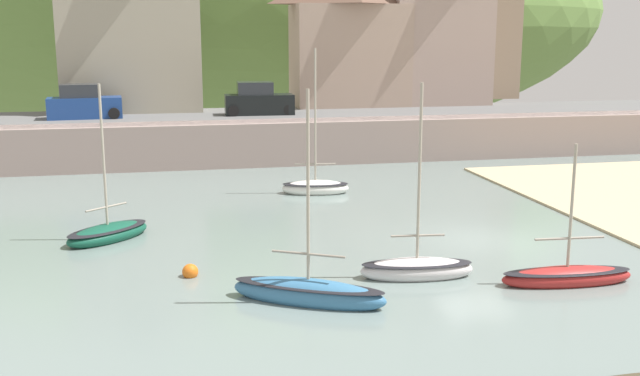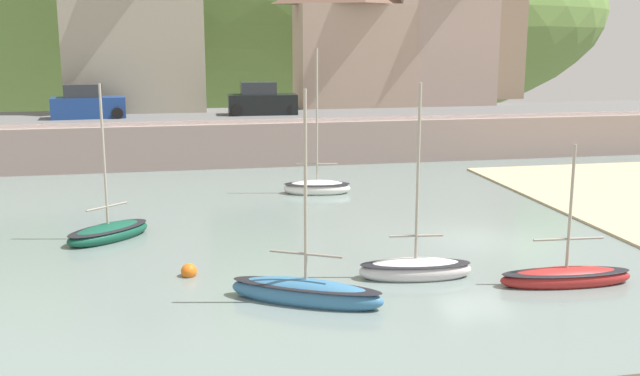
# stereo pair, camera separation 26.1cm
# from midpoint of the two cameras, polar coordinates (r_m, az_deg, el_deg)

# --- Properties ---
(quay_seawall) EXTENTS (48.00, 9.40, 2.40)m
(quay_seawall) POSITION_cam_midpoint_polar(r_m,az_deg,el_deg) (42.56, 2.43, 4.04)
(quay_seawall) COLOR gray
(quay_seawall) RESTS_ON ground
(hillside_backdrop) EXTENTS (80.00, 44.00, 27.64)m
(hillside_backdrop) POSITION_cam_midpoint_polar(r_m,az_deg,el_deg) (78.97, -6.58, 13.59)
(hillside_backdrop) COLOR olive
(hillside_backdrop) RESTS_ON ground
(waterfront_building_left) EXTENTS (8.70, 5.90, 11.07)m
(waterfront_building_left) POSITION_cam_midpoint_polar(r_m,az_deg,el_deg) (48.63, -14.67, 12.50)
(waterfront_building_left) COLOR #A29A84
(waterfront_building_left) RESTS_ON ground
(waterfront_building_centre) EXTENTS (7.87, 4.53, 9.25)m
(waterfront_building_centre) POSITION_cam_midpoint_polar(r_m,az_deg,el_deg) (50.05, 2.16, 11.82)
(waterfront_building_centre) COLOR tan
(waterfront_building_centre) RESTS_ON ground
(waterfront_building_right) EXTENTS (7.07, 4.42, 10.67)m
(waterfront_building_right) POSITION_cam_midpoint_polar(r_m,az_deg,el_deg) (51.89, 8.96, 12.48)
(waterfront_building_right) COLOR tan
(waterfront_building_right) RESTS_ON ground
(dinghy_open_wooden) EXTENTS (3.37, 3.19, 5.64)m
(dinghy_open_wooden) POSITION_cam_midpoint_polar(r_m,az_deg,el_deg) (27.03, -16.42, -3.34)
(dinghy_open_wooden) COLOR #13503B
(dinghy_open_wooden) RESTS_ON ground
(sailboat_far_left) EXTENTS (4.02, 1.25, 4.26)m
(sailboat_far_left) POSITION_cam_midpoint_polar(r_m,az_deg,el_deg) (22.57, 18.31, -6.50)
(sailboat_far_left) COLOR #A82725
(sailboat_far_left) RESTS_ON ground
(sailboat_nearest_shore) EXTENTS (4.27, 2.98, 5.94)m
(sailboat_nearest_shore) POSITION_cam_midpoint_polar(r_m,az_deg,el_deg) (19.99, -1.29, -8.08)
(sailboat_nearest_shore) COLOR teal
(sailboat_nearest_shore) RESTS_ON ground
(sailboat_white_hull) EXTENTS (3.51, 1.48, 5.95)m
(sailboat_white_hull) POSITION_cam_midpoint_polar(r_m,az_deg,el_deg) (22.16, 7.19, -6.19)
(sailboat_white_hull) COLOR silver
(sailboat_white_hull) RESTS_ON ground
(sailboat_blue_trim) EXTENTS (3.23, 1.76, 6.71)m
(sailboat_blue_trim) POSITION_cam_midpoint_polar(r_m,az_deg,el_deg) (33.51, -0.59, 0.09)
(sailboat_blue_trim) COLOR white
(sailboat_blue_trim) RESTS_ON ground
(parked_car_near_slipway) EXTENTS (4.22, 2.02, 1.95)m
(parked_car_near_slipway) POSITION_cam_midpoint_polar(r_m,az_deg,el_deg) (44.51, -18.04, 6.21)
(parked_car_near_slipway) COLOR navy
(parked_car_near_slipway) RESTS_ON ground
(parked_car_by_wall) EXTENTS (4.16, 1.85, 1.95)m
(parked_car_by_wall) POSITION_cam_midpoint_polar(r_m,az_deg,el_deg) (44.56, -4.98, 6.75)
(parked_car_by_wall) COLOR black
(parked_car_by_wall) RESTS_ON ground
(mooring_buoy) EXTENTS (0.48, 0.48, 0.48)m
(mooring_buoy) POSITION_cam_midpoint_polar(r_m,az_deg,el_deg) (22.45, -10.38, -6.42)
(mooring_buoy) COLOR orange
(mooring_buoy) RESTS_ON ground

